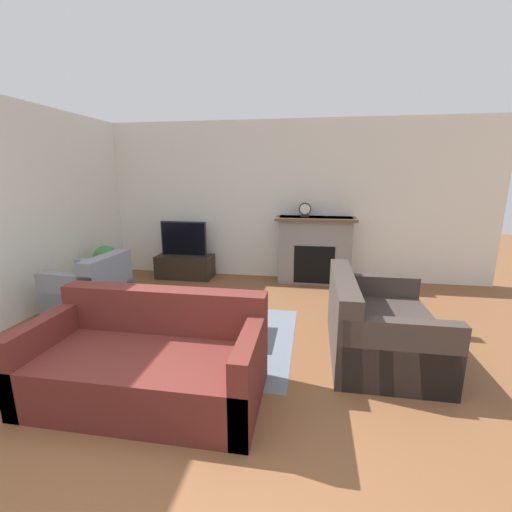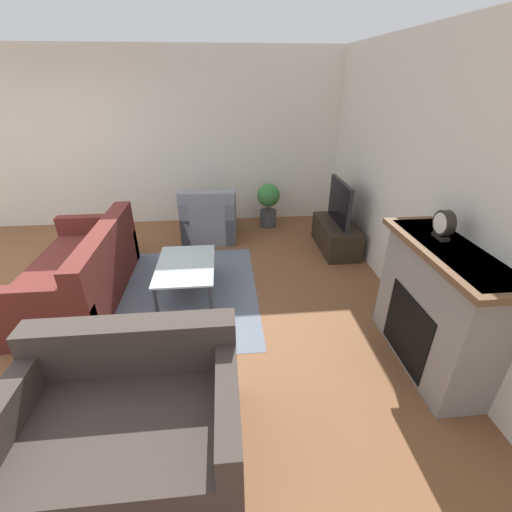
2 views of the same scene
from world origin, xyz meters
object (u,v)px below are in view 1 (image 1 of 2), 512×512
(coffee_table, at_px, (201,304))
(potted_plant, at_px, (107,265))
(armchair_by_window, at_px, (92,294))
(mantel_clock, at_px, (305,210))
(couch_sectional, at_px, (150,362))
(tv, at_px, (184,239))
(couch_loveseat, at_px, (377,328))

(coffee_table, distance_m, potted_plant, 2.28)
(armchair_by_window, distance_m, potted_plant, 1.05)
(potted_plant, height_order, mantel_clock, mantel_clock)
(couch_sectional, distance_m, coffee_table, 1.19)
(tv, xyz_separation_m, couch_sectional, (0.93, -3.25, -0.42))
(couch_loveseat, xyz_separation_m, armchair_by_window, (-3.48, 0.44, 0.02))
(couch_sectional, relative_size, couch_loveseat, 1.31)
(couch_sectional, relative_size, coffee_table, 1.95)
(armchair_by_window, bearing_deg, couch_sectional, 50.35)
(couch_sectional, distance_m, armchair_by_window, 2.06)
(armchair_by_window, height_order, coffee_table, armchair_by_window)
(tv, height_order, mantel_clock, mantel_clock)
(tv, distance_m, coffee_table, 2.32)
(tv, bearing_deg, couch_sectional, -74.07)
(tv, distance_m, armchair_by_window, 1.97)
(coffee_table, bearing_deg, potted_plant, 148.34)
(mantel_clock, bearing_deg, armchair_by_window, -143.86)
(armchair_by_window, relative_size, potted_plant, 1.17)
(tv, height_order, coffee_table, tv)
(couch_loveseat, distance_m, mantel_clock, 2.69)
(potted_plant, bearing_deg, tv, 42.41)
(couch_loveseat, relative_size, armchair_by_window, 1.68)
(couch_sectional, xyz_separation_m, armchair_by_window, (-1.50, 1.42, 0.02))
(tv, xyz_separation_m, mantel_clock, (2.09, 0.11, 0.53))
(potted_plant, bearing_deg, couch_sectional, -51.58)
(couch_loveseat, height_order, potted_plant, couch_loveseat)
(couch_loveseat, bearing_deg, couch_sectional, 116.36)
(couch_loveseat, relative_size, coffee_table, 1.49)
(armchair_by_window, xyz_separation_m, coffee_table, (1.56, -0.23, 0.04))
(mantel_clock, bearing_deg, coffee_table, -117.03)
(couch_sectional, height_order, potted_plant, couch_sectional)
(tv, xyz_separation_m, couch_loveseat, (2.91, -2.27, -0.42))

